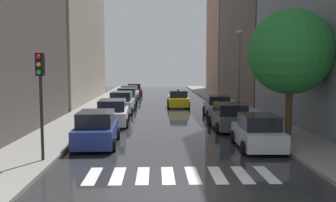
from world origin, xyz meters
TOP-DOWN VIEW (x-y plane):
  - ground_plane at (0.00, 24.00)m, footprint 28.00×72.00m
  - sidewalk_left at (-6.50, 24.00)m, footprint 3.00×72.00m
  - sidewalk_right at (6.50, 24.00)m, footprint 3.00×72.00m
  - crosswalk_stripes at (0.00, 1.70)m, footprint 6.75×2.20m
  - building_left_mid at (-11.00, 30.69)m, footprint 6.00×21.40m
  - building_right_mid at (11.00, 31.16)m, footprint 6.00×18.55m
  - building_right_far at (11.00, 47.64)m, footprint 6.00×12.80m
  - parked_car_left_nearest at (-3.82, 6.94)m, footprint 2.20×4.51m
  - parked_car_left_second at (-3.77, 13.49)m, footprint 2.29×4.78m
  - parked_car_left_third at (-3.74, 19.93)m, footprint 2.16×4.62m
  - parked_car_left_fourth at (-3.82, 26.09)m, footprint 2.21×4.21m
  - parked_car_left_fifth at (-3.99, 32.70)m, footprint 2.28×4.17m
  - parked_car_left_sixth at (-3.74, 38.57)m, footprint 2.14×4.26m
  - parked_car_right_nearest at (3.98, 5.96)m, footprint 2.14×4.08m
  - parked_car_right_second at (3.73, 11.59)m, footprint 2.17×4.75m
  - parked_car_right_third at (3.99, 17.60)m, footprint 2.10×4.27m
  - taxi_midroad at (1.28, 24.30)m, footprint 2.13×4.56m
  - street_tree_right at (6.23, 8.13)m, footprint 4.50×4.50m
  - traffic_light_left_corner at (-5.45, 3.50)m, footprint 0.30×0.42m
  - lamp_post_right at (5.55, 17.15)m, footprint 0.60×0.28m

SIDE VIEW (x-z plane):
  - ground_plane at x=0.00m, z-range -0.04..0.00m
  - crosswalk_stripes at x=0.00m, z-range 0.00..0.01m
  - sidewalk_left at x=-6.50m, z-range 0.00..0.15m
  - sidewalk_right at x=6.50m, z-range 0.00..0.15m
  - parked_car_left_sixth at x=-3.74m, z-range -0.05..1.56m
  - parked_car_left_fifth at x=-3.99m, z-range -0.05..1.57m
  - taxi_midroad at x=1.28m, z-range -0.14..1.67m
  - parked_car_right_second at x=3.73m, z-range -0.05..1.58m
  - parked_car_right_nearest at x=3.98m, z-range -0.05..1.60m
  - parked_car_right_third at x=3.99m, z-range -0.05..1.60m
  - parked_car_left_second at x=-3.77m, z-range -0.06..1.66m
  - parked_car_left_nearest at x=-3.82m, z-range -0.06..1.67m
  - parked_car_left_fourth at x=-3.82m, z-range -0.06..1.69m
  - parked_car_left_third at x=-3.74m, z-range -0.07..1.75m
  - traffic_light_left_corner at x=-5.45m, z-range 1.14..5.44m
  - lamp_post_right at x=5.55m, z-range 0.67..7.20m
  - street_tree_right at x=6.23m, z-range 1.28..8.06m
  - building_right_mid at x=11.00m, z-range 0.00..19.31m
  - building_right_far at x=11.00m, z-range 0.00..21.16m
  - building_left_mid at x=-11.00m, z-range 0.00..21.27m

